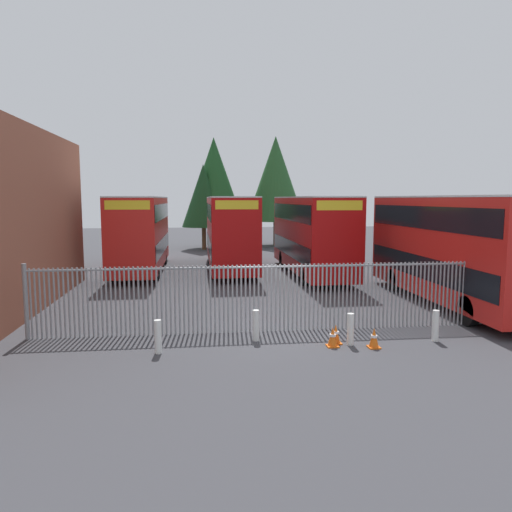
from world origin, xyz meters
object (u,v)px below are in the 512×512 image
at_px(double_decker_bus_near_gate, 451,245).
at_px(traffic_cone_mid_forecourt, 333,337).
at_px(bollard_center_front, 256,325).
at_px(bollard_near_left, 158,337).
at_px(bollard_far_right, 435,326).
at_px(traffic_cone_by_gate, 336,334).
at_px(double_decker_bus_far_back, 311,232).
at_px(traffic_cone_near_kerb, 374,338).
at_px(bollard_near_right, 350,329).
at_px(double_decker_bus_behind_fence_right, 141,231).
at_px(double_decker_bus_behind_fence_left, 230,230).

height_order(double_decker_bus_near_gate, traffic_cone_mid_forecourt, double_decker_bus_near_gate).
distance_m(double_decker_bus_near_gate, bollard_center_front, 9.68).
relative_size(bollard_near_left, bollard_far_right, 1.00).
relative_size(double_decker_bus_near_gate, traffic_cone_by_gate, 18.32).
distance_m(double_decker_bus_far_back, traffic_cone_near_kerb, 13.79).
height_order(traffic_cone_by_gate, traffic_cone_mid_forecourt, same).
relative_size(bollard_near_right, traffic_cone_mid_forecourt, 1.61).
bearing_deg(traffic_cone_near_kerb, bollard_center_front, 161.41).
distance_m(double_decker_bus_behind_fence_right, traffic_cone_by_gate, 17.29).
bearing_deg(double_decker_bus_near_gate, traffic_cone_mid_forecourt, -141.30).
bearing_deg(traffic_cone_near_kerb, double_decker_bus_far_back, 84.32).
height_order(double_decker_bus_behind_fence_right, bollard_far_right, double_decker_bus_behind_fence_right).
bearing_deg(bollard_near_left, traffic_cone_by_gate, 3.07).
bearing_deg(double_decker_bus_behind_fence_right, double_decker_bus_far_back, -14.29).
xyz_separation_m(double_decker_bus_near_gate, traffic_cone_mid_forecourt, (-6.35, -5.08, -2.13)).
bearing_deg(traffic_cone_near_kerb, traffic_cone_by_gate, 151.83).
height_order(bollard_near_left, traffic_cone_near_kerb, bollard_near_left).
height_order(double_decker_bus_behind_fence_left, bollard_far_right, double_decker_bus_behind_fence_left).
height_order(double_decker_bus_behind_fence_right, traffic_cone_mid_forecourt, double_decker_bus_behind_fence_right).
distance_m(double_decker_bus_far_back, bollard_near_left, 15.40).
relative_size(bollard_near_left, bollard_near_right, 1.00).
xyz_separation_m(double_decker_bus_far_back, traffic_cone_mid_forecourt, (-2.51, -13.31, -2.13)).
xyz_separation_m(double_decker_bus_behind_fence_right, traffic_cone_by_gate, (7.35, -15.50, -2.13)).
bearing_deg(double_decker_bus_behind_fence_left, double_decker_bus_far_back, -29.52).
bearing_deg(traffic_cone_by_gate, bollard_near_left, -176.93).
bearing_deg(bollard_far_right, bollard_center_front, 172.79).
xyz_separation_m(double_decker_bus_behind_fence_left, bollard_far_right, (5.18, -15.64, -1.95)).
bearing_deg(traffic_cone_by_gate, double_decker_bus_behind_fence_right, 115.38).
bearing_deg(bollard_near_left, double_decker_bus_far_back, 60.55).
height_order(double_decker_bus_near_gate, traffic_cone_by_gate, double_decker_bus_near_gate).
height_order(bollard_near_left, traffic_cone_mid_forecourt, bollard_near_left).
relative_size(bollard_center_front, traffic_cone_mid_forecourt, 1.61).
height_order(double_decker_bus_behind_fence_right, double_decker_bus_far_back, same).
distance_m(double_decker_bus_far_back, bollard_center_front, 13.43).
relative_size(double_decker_bus_near_gate, traffic_cone_mid_forecourt, 18.32).
distance_m(bollard_near_left, traffic_cone_near_kerb, 6.17).
bearing_deg(double_decker_bus_behind_fence_right, double_decker_bus_near_gate, -38.33).
height_order(double_decker_bus_near_gate, double_decker_bus_far_back, same).
xyz_separation_m(bollard_near_right, traffic_cone_mid_forecourt, (-0.56, -0.10, -0.19)).
relative_size(double_decker_bus_behind_fence_left, bollard_near_right, 11.38).
xyz_separation_m(double_decker_bus_far_back, traffic_cone_near_kerb, (-1.35, -13.56, -2.13)).
bearing_deg(traffic_cone_by_gate, bollard_near_right, -24.50).
bearing_deg(double_decker_bus_behind_fence_right, traffic_cone_by_gate, -64.62).
bearing_deg(traffic_cone_by_gate, double_decker_bus_behind_fence_left, 97.70).
distance_m(double_decker_bus_behind_fence_left, bollard_center_front, 15.09).
height_order(double_decker_bus_behind_fence_right, traffic_cone_by_gate, double_decker_bus_behind_fence_right).
distance_m(double_decker_bus_behind_fence_right, bollard_far_right, 18.86).
height_order(bollard_center_front, bollard_far_right, same).
bearing_deg(double_decker_bus_behind_fence_left, double_decker_bus_behind_fence_right, -179.51).
bearing_deg(bollard_center_front, bollard_near_left, -163.20).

